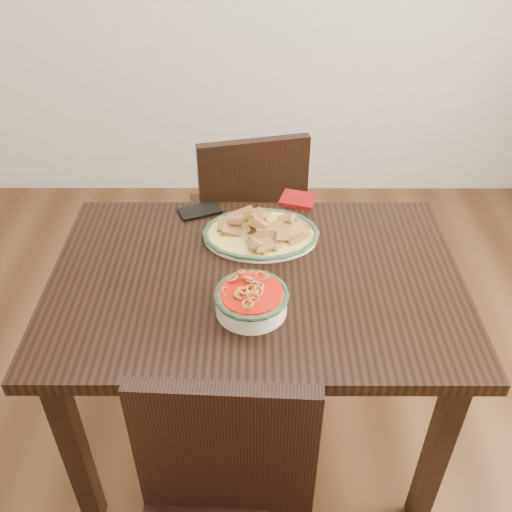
{
  "coord_description": "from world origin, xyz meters",
  "views": [
    {
      "loc": [
        0.07,
        -1.28,
        1.82
      ],
      "look_at": [
        0.07,
        0.02,
        0.81
      ],
      "focal_mm": 40.0,
      "sensor_mm": 36.0,
      "label": 1
    }
  ],
  "objects_px": {
    "dining_table": "(256,301)",
    "fish_plate": "(261,225)",
    "noodle_bowl": "(251,298)",
    "smartphone": "(200,211)",
    "chair_far": "(248,215)"
  },
  "relations": [
    {
      "from": "dining_table",
      "to": "fish_plate",
      "type": "relative_size",
      "value": 3.32
    },
    {
      "from": "noodle_bowl",
      "to": "smartphone",
      "type": "relative_size",
      "value": 1.47
    },
    {
      "from": "noodle_bowl",
      "to": "smartphone",
      "type": "height_order",
      "value": "noodle_bowl"
    },
    {
      "from": "noodle_bowl",
      "to": "smartphone",
      "type": "bearing_deg",
      "value": 110.26
    },
    {
      "from": "chair_far",
      "to": "fish_plate",
      "type": "relative_size",
      "value": 2.44
    },
    {
      "from": "dining_table",
      "to": "noodle_bowl",
      "type": "xyz_separation_m",
      "value": [
        -0.01,
        -0.14,
        0.14
      ]
    },
    {
      "from": "chair_far",
      "to": "smartphone",
      "type": "bearing_deg",
      "value": 53.73
    },
    {
      "from": "dining_table",
      "to": "chair_far",
      "type": "xyz_separation_m",
      "value": [
        -0.03,
        0.7,
        -0.15
      ]
    },
    {
      "from": "dining_table",
      "to": "fish_plate",
      "type": "xyz_separation_m",
      "value": [
        0.02,
        0.2,
        0.14
      ]
    },
    {
      "from": "dining_table",
      "to": "noodle_bowl",
      "type": "relative_size",
      "value": 5.91
    },
    {
      "from": "chair_far",
      "to": "smartphone",
      "type": "xyz_separation_m",
      "value": [
        -0.16,
        -0.36,
        0.26
      ]
    },
    {
      "from": "dining_table",
      "to": "noodle_bowl",
      "type": "bearing_deg",
      "value": -94.96
    },
    {
      "from": "noodle_bowl",
      "to": "fish_plate",
      "type": "bearing_deg",
      "value": 85.39
    },
    {
      "from": "fish_plate",
      "to": "smartphone",
      "type": "xyz_separation_m",
      "value": [
        -0.21,
        0.14,
        -0.04
      ]
    },
    {
      "from": "dining_table",
      "to": "smartphone",
      "type": "bearing_deg",
      "value": 119.29
    }
  ]
}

